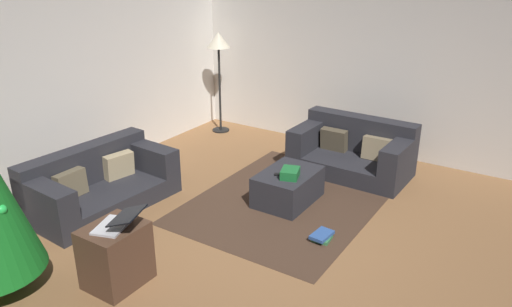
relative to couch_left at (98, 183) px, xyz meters
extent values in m
plane|color=brown|center=(0.29, -2.24, -0.27)|extent=(6.40, 6.40, 0.00)
cube|color=silver|center=(0.29, 0.90, 1.03)|extent=(6.40, 0.12, 2.60)
cube|color=silver|center=(3.43, -2.24, 1.03)|extent=(0.12, 6.40, 2.60)
cube|color=#26262B|center=(-0.01, -0.09, -0.16)|extent=(1.73, 0.97, 0.23)
cube|color=#26262B|center=(0.02, 0.22, 0.18)|extent=(1.68, 0.35, 0.45)
cube|color=#26262B|center=(0.71, -0.14, 0.12)|extent=(0.30, 0.88, 0.33)
cube|color=#26262B|center=(-0.72, -0.04, 0.12)|extent=(0.30, 0.88, 0.33)
cube|color=tan|center=(0.34, 0.00, 0.11)|extent=(0.38, 0.21, 0.31)
cube|color=brown|center=(-0.33, 0.05, 0.11)|extent=(0.36, 0.14, 0.31)
cube|color=#26262B|center=(2.44, -2.13, -0.15)|extent=(0.89, 1.55, 0.24)
cube|color=#26262B|center=(2.74, -2.14, 0.21)|extent=(0.28, 1.54, 0.49)
cube|color=#26262B|center=(2.42, -2.78, 0.14)|extent=(0.86, 0.26, 0.34)
cube|color=#26262B|center=(2.45, -1.49, 0.14)|extent=(0.86, 0.26, 0.34)
cube|color=#8C7A5B|center=(2.54, -2.44, 0.12)|extent=(0.15, 0.36, 0.31)
cube|color=brown|center=(2.55, -1.83, 0.12)|extent=(0.15, 0.36, 0.31)
cube|color=#26262B|center=(1.26, -1.83, -0.08)|extent=(0.81, 0.57, 0.38)
cube|color=#19662D|center=(1.15, -1.92, 0.16)|extent=(0.29, 0.26, 0.10)
cube|color=black|center=(1.14, -1.81, 0.12)|extent=(0.13, 0.16, 0.02)
sphere|color=green|center=(-1.56, -0.76, 0.58)|extent=(0.08, 0.08, 0.08)
cube|color=#4C3323|center=(-0.95, -1.33, 0.02)|extent=(0.52, 0.44, 0.57)
cube|color=silver|center=(-0.95, -1.33, 0.31)|extent=(0.40, 0.33, 0.02)
cube|color=black|center=(-0.90, -1.48, 0.43)|extent=(0.39, 0.33, 0.08)
cube|color=#387A47|center=(0.70, -2.56, -0.25)|extent=(0.22, 0.20, 0.04)
cube|color=#2D5193|center=(0.69, -2.56, -0.21)|extent=(0.27, 0.18, 0.04)
cylinder|color=black|center=(2.91, 0.38, -0.26)|extent=(0.28, 0.28, 0.02)
cylinder|color=black|center=(2.91, 0.38, 0.42)|extent=(0.04, 0.04, 1.39)
cone|color=beige|center=(2.91, 0.38, 1.24)|extent=(0.36, 0.36, 0.24)
cube|color=#412E21|center=(1.26, -1.83, -0.27)|extent=(2.60, 2.00, 0.01)
camera|label=1|loc=(-3.43, -4.40, 2.48)|focal=34.95mm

